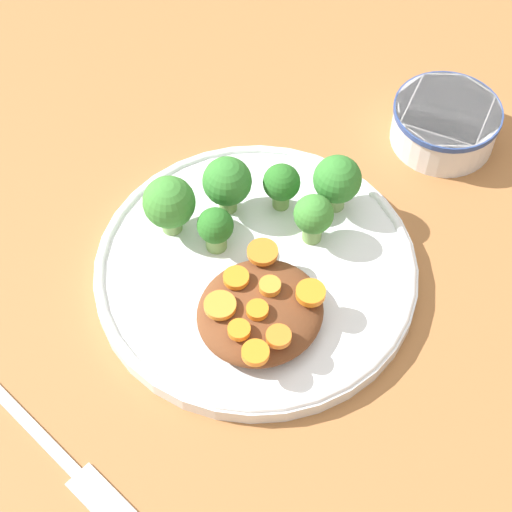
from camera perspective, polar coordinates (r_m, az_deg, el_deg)
ground_plane at (r=0.76m, az=-0.00°, el=-1.32°), size 4.00×4.00×0.00m
plate at (r=0.75m, az=-0.00°, el=-0.88°), size 0.28×0.28×0.02m
dip_bowl at (r=0.87m, az=12.50°, el=8.71°), size 0.11×0.11×0.04m
stew_mound at (r=0.71m, az=0.29°, el=-3.74°), size 0.10×0.11×0.03m
broccoli_floret_0 at (r=0.77m, az=5.34°, el=5.08°), size 0.04×0.04×0.06m
broccoli_floret_1 at (r=0.76m, az=-1.94°, el=4.92°), size 0.04×0.04×0.06m
broccoli_floret_2 at (r=0.74m, az=-2.72°, el=1.87°), size 0.03×0.03×0.05m
broccoli_floret_3 at (r=0.74m, az=3.85°, el=2.65°), size 0.04×0.04×0.05m
broccoli_floret_4 at (r=0.75m, az=-5.81°, el=3.50°), size 0.05×0.05×0.06m
broccoli_floret_5 at (r=0.77m, az=1.71°, el=4.81°), size 0.03×0.03×0.05m
carrot_slice_0 at (r=0.68m, az=-1.14°, el=-4.94°), size 0.02×0.02×0.01m
carrot_slice_1 at (r=0.70m, az=3.39°, el=-2.69°), size 0.02×0.02×0.01m
carrot_slice_2 at (r=0.68m, az=1.52°, el=-5.38°), size 0.02×0.02×0.01m
carrot_slice_3 at (r=0.67m, az=-0.04°, el=-6.47°), size 0.02×0.02×0.01m
carrot_slice_4 at (r=0.69m, az=-2.41°, el=-3.30°), size 0.03×0.03×0.01m
carrot_slice_5 at (r=0.70m, az=0.94°, el=-2.02°), size 0.02×0.02×0.01m
carrot_slice_6 at (r=0.72m, az=0.17°, el=0.07°), size 0.03×0.03×0.00m
carrot_slice_7 at (r=0.71m, az=-1.33°, el=-1.46°), size 0.02×0.02×0.01m
carrot_slice_8 at (r=0.69m, az=0.09°, el=-3.61°), size 0.02×0.02×0.01m
fork at (r=0.70m, az=-12.81°, el=-12.99°), size 0.19×0.03×0.01m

